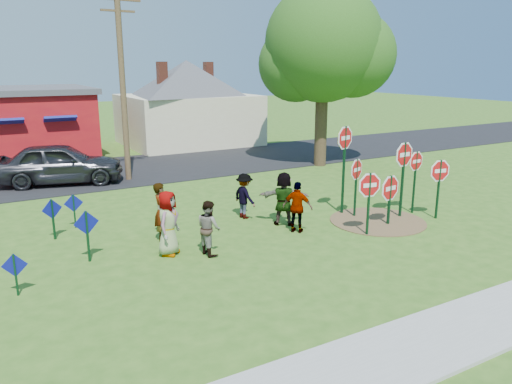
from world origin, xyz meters
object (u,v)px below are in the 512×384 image
at_px(stop_sign_a, 369,190).
at_px(person_b, 161,212).
at_px(utility_pole, 122,82).
at_px(leafy_tree, 326,50).
at_px(stop_sign_c, 404,162).
at_px(person_a, 168,223).
at_px(suv, 60,163).
at_px(stop_sign_d, 416,167).
at_px(stop_sign_b, 345,147).

distance_m(stop_sign_a, person_b, 6.32).
bearing_deg(utility_pole, stop_sign_a, -69.11).
bearing_deg(person_b, leafy_tree, -39.04).
bearing_deg(leafy_tree, stop_sign_a, -120.02).
bearing_deg(stop_sign_c, person_a, 169.16).
bearing_deg(stop_sign_c, suv, 124.22).
height_order(stop_sign_a, utility_pole, utility_pole).
bearing_deg(utility_pole, stop_sign_d, -54.31).
bearing_deg(stop_sign_a, suv, 131.50).
xyz_separation_m(stop_sign_c, person_a, (-8.19, 0.65, -1.02)).
distance_m(utility_pole, leafy_tree, 10.06).
distance_m(stop_sign_b, utility_pole, 10.54).
distance_m(person_b, utility_pole, 9.24).
bearing_deg(stop_sign_d, stop_sign_b, 146.56).
height_order(person_a, utility_pole, utility_pole).
xyz_separation_m(stop_sign_a, stop_sign_d, (3.04, 1.01, 0.25)).
height_order(stop_sign_a, leafy_tree, leafy_tree).
bearing_deg(person_a, leafy_tree, -11.20).
relative_size(person_a, suv, 0.35).
bearing_deg(stop_sign_a, person_a, 176.13).
bearing_deg(stop_sign_c, leafy_tree, 63.25).
height_order(stop_sign_c, utility_pole, utility_pole).
relative_size(person_b, utility_pole, 0.21).
height_order(stop_sign_a, person_a, stop_sign_a).
bearing_deg(stop_sign_a, stop_sign_b, 80.50).
bearing_deg(leafy_tree, suv, 169.98).
bearing_deg(suv, person_b, -155.93).
relative_size(stop_sign_a, leafy_tree, 0.23).
bearing_deg(utility_pole, person_b, -99.30).
xyz_separation_m(stop_sign_b, utility_pole, (-5.08, 9.01, 2.01)).
height_order(suv, utility_pole, utility_pole).
distance_m(stop_sign_a, person_a, 6.11).
xyz_separation_m(utility_pole, leafy_tree, (9.83, -1.59, 1.44)).
relative_size(stop_sign_c, utility_pole, 0.33).
relative_size(person_a, utility_pole, 0.22).
xyz_separation_m(stop_sign_a, person_a, (-5.90, 1.52, -0.52)).
height_order(stop_sign_a, stop_sign_d, stop_sign_d).
relative_size(stop_sign_a, stop_sign_d, 0.90).
bearing_deg(stop_sign_a, utility_pole, 121.50).
xyz_separation_m(suv, leafy_tree, (12.64, -2.23, 4.90)).
height_order(stop_sign_d, utility_pole, utility_pole).
bearing_deg(stop_sign_d, leafy_tree, 68.05).
bearing_deg(stop_sign_b, stop_sign_a, -125.27).
xyz_separation_m(stop_sign_d, leafy_tree, (2.51, 8.60, 4.16)).
height_order(stop_sign_d, person_b, stop_sign_d).
xyz_separation_m(person_b, suv, (-1.43, 9.08, 0.06)).
xyz_separation_m(stop_sign_a, utility_pole, (-4.28, 11.21, 2.96)).
height_order(stop_sign_a, person_b, stop_sign_a).
height_order(stop_sign_d, suv, stop_sign_d).
bearing_deg(person_b, person_a, -171.37).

